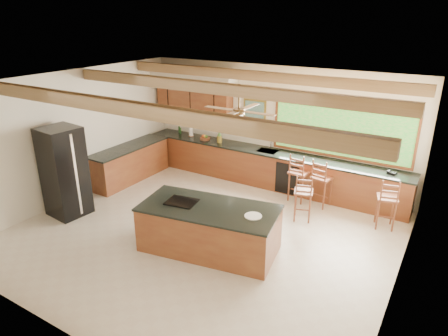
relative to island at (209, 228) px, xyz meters
The scene contains 9 objects.
ground 0.73m from the island, 134.67° to the left, with size 7.20×7.20×0.00m, color beige.
room_shell 2.15m from the island, 118.53° to the left, with size 7.27×6.54×3.02m.
counter_run 3.19m from the island, 112.75° to the left, with size 7.12×3.10×1.24m.
island is the anchor object (origin of this frame).
refrigerator 3.53m from the island, behind, with size 0.84×0.82×1.97m.
bar_stool_a 2.89m from the island, 77.20° to the left, with size 0.45×0.45×1.18m.
bar_stool_b 2.24m from the island, 61.44° to the left, with size 0.49×0.49×1.07m.
bar_stool_c 3.05m from the island, 67.13° to the left, with size 0.48×0.48×1.15m.
bar_stool_d 3.66m from the island, 43.66° to the left, with size 0.49×0.49×1.11m.
Camera 1 is at (4.02, -5.83, 4.17)m, focal length 32.00 mm.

